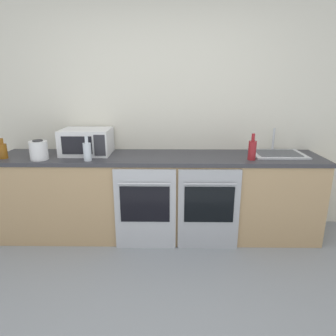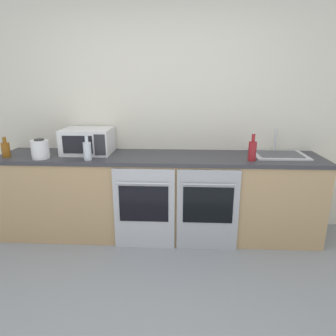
{
  "view_description": "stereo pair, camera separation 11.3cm",
  "coord_description": "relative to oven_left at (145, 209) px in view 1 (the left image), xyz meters",
  "views": [
    {
      "loc": [
        0.13,
        -1.41,
        1.63
      ],
      "look_at": [
        0.09,
        1.61,
        0.76
      ],
      "focal_mm": 32.0,
      "sensor_mm": 36.0,
      "label": 1
    },
    {
      "loc": [
        0.24,
        -1.41,
        1.63
      ],
      "look_at": [
        0.09,
        1.61,
        0.76
      ],
      "focal_mm": 32.0,
      "sensor_mm": 36.0,
      "label": 2
    }
  ],
  "objects": [
    {
      "name": "wall_back",
      "position": [
        0.13,
        0.65,
        0.88
      ],
      "size": [
        10.0,
        0.06,
        2.6
      ],
      "color": "silver",
      "rests_on": "ground_plane"
    },
    {
      "name": "counter_back",
      "position": [
        0.13,
        0.32,
        0.02
      ],
      "size": [
        3.35,
        0.63,
        0.89
      ],
      "color": "tan",
      "rests_on": "ground_plane"
    },
    {
      "name": "oven_left",
      "position": [
        0.0,
        0.0,
        0.0
      ],
      "size": [
        0.6,
        0.06,
        0.83
      ],
      "color": "#B7BABF",
      "rests_on": "ground_plane"
    },
    {
      "name": "oven_right",
      "position": [
        0.62,
        0.0,
        0.0
      ],
      "size": [
        0.6,
        0.06,
        0.83
      ],
      "color": "#A8AAAF",
      "rests_on": "ground_plane"
    },
    {
      "name": "microwave",
      "position": [
        -0.64,
        0.4,
        0.6
      ],
      "size": [
        0.5,
        0.4,
        0.26
      ],
      "color": "silver",
      "rests_on": "counter_back"
    },
    {
      "name": "bottle_clear",
      "position": [
        -0.56,
        0.11,
        0.56
      ],
      "size": [
        0.08,
        0.08,
        0.24
      ],
      "color": "silver",
      "rests_on": "counter_back"
    },
    {
      "name": "bottle_red",
      "position": [
        1.05,
        0.16,
        0.57
      ],
      "size": [
        0.08,
        0.08,
        0.26
      ],
      "color": "maroon",
      "rests_on": "counter_back"
    },
    {
      "name": "bottle_amber",
      "position": [
        -1.42,
        0.19,
        0.54
      ],
      "size": [
        0.08,
        0.08,
        0.2
      ],
      "color": "#8C5114",
      "rests_on": "counter_back"
    },
    {
      "name": "kettle",
      "position": [
        -1.04,
        0.14,
        0.56
      ],
      "size": [
        0.17,
        0.17,
        0.2
      ],
      "color": "white",
      "rests_on": "counter_back"
    },
    {
      "name": "sink",
      "position": [
        1.38,
        0.39,
        0.48
      ],
      "size": [
        0.53,
        0.43,
        0.25
      ],
      "color": "silver",
      "rests_on": "counter_back"
    }
  ]
}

